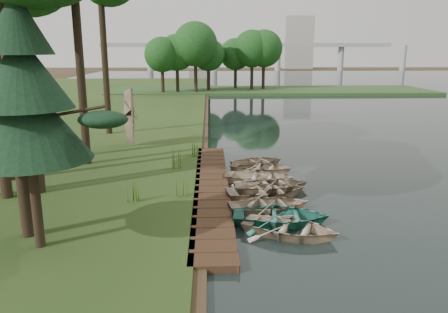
{
  "coord_description": "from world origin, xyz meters",
  "views": [
    {
      "loc": [
        -1.69,
        -19.82,
        6.56
      ],
      "look_at": [
        -0.98,
        1.15,
        1.42
      ],
      "focal_mm": 35.0,
      "sensor_mm": 36.0,
      "label": 1
    }
  ],
  "objects_px": {
    "rowboat_1": "(281,215)",
    "pine_tree": "(24,94)",
    "rowboat_0": "(290,226)",
    "boardwalk": "(212,188)",
    "stored_rowboat": "(133,140)",
    "rowboat_2": "(270,203)"
  },
  "relations": [
    {
      "from": "rowboat_0",
      "to": "pine_tree",
      "type": "distance_m",
      "value": 9.8
    },
    {
      "from": "rowboat_0",
      "to": "pine_tree",
      "type": "xyz_separation_m",
      "value": [
        -8.44,
        -1.13,
        4.85
      ]
    },
    {
      "from": "boardwalk",
      "to": "rowboat_0",
      "type": "xyz_separation_m",
      "value": [
        2.79,
        -5.3,
        0.26
      ]
    },
    {
      "from": "rowboat_0",
      "to": "rowboat_1",
      "type": "relative_size",
      "value": 0.93
    },
    {
      "from": "boardwalk",
      "to": "stored_rowboat",
      "type": "relative_size",
      "value": 4.21
    },
    {
      "from": "boardwalk",
      "to": "rowboat_2",
      "type": "distance_m",
      "value": 3.75
    },
    {
      "from": "rowboat_0",
      "to": "rowboat_1",
      "type": "height_order",
      "value": "rowboat_1"
    },
    {
      "from": "boardwalk",
      "to": "stored_rowboat",
      "type": "height_order",
      "value": "stored_rowboat"
    },
    {
      "from": "rowboat_1",
      "to": "pine_tree",
      "type": "distance_m",
      "value": 9.82
    },
    {
      "from": "rowboat_1",
      "to": "rowboat_2",
      "type": "xyz_separation_m",
      "value": [
        -0.23,
        1.36,
        -0.03
      ]
    },
    {
      "from": "boardwalk",
      "to": "rowboat_0",
      "type": "bearing_deg",
      "value": -62.28
    },
    {
      "from": "boardwalk",
      "to": "rowboat_2",
      "type": "bearing_deg",
      "value": -50.43
    },
    {
      "from": "boardwalk",
      "to": "rowboat_2",
      "type": "relative_size",
      "value": 4.7
    },
    {
      "from": "rowboat_2",
      "to": "stored_rowboat",
      "type": "xyz_separation_m",
      "value": [
        -7.63,
        11.92,
        0.29
      ]
    },
    {
      "from": "stored_rowboat",
      "to": "boardwalk",
      "type": "bearing_deg",
      "value": -154.08
    },
    {
      "from": "rowboat_0",
      "to": "rowboat_1",
      "type": "bearing_deg",
      "value": 34.05
    },
    {
      "from": "boardwalk",
      "to": "rowboat_0",
      "type": "relative_size",
      "value": 4.61
    },
    {
      "from": "boardwalk",
      "to": "stored_rowboat",
      "type": "distance_m",
      "value": 10.46
    },
    {
      "from": "stored_rowboat",
      "to": "rowboat_1",
      "type": "bearing_deg",
      "value": -153.6
    },
    {
      "from": "boardwalk",
      "to": "pine_tree",
      "type": "height_order",
      "value": "pine_tree"
    },
    {
      "from": "rowboat_0",
      "to": "pine_tree",
      "type": "relative_size",
      "value": 0.43
    },
    {
      "from": "rowboat_2",
      "to": "stored_rowboat",
      "type": "relative_size",
      "value": 0.9
    }
  ]
}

